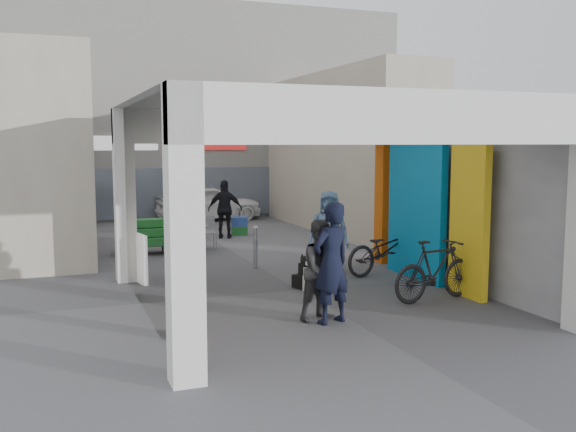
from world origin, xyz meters
name	(u,v)px	position (x,y,z in m)	size (l,w,h in m)	color
ground	(299,290)	(0.00, 0.00, 0.00)	(90.00, 90.00, 0.00)	#515156
arcade_canopy	(344,172)	(0.54, -0.82, 2.30)	(6.40, 6.45, 6.40)	silver
far_building	(167,112)	(0.00, 13.99, 3.99)	(18.00, 4.08, 8.00)	silver
plaza_bldg_left	(44,154)	(-4.50, 7.50, 2.50)	(2.00, 9.00, 5.00)	#BBB19B
plaza_bldg_right	(343,153)	(4.50, 7.50, 2.50)	(2.00, 9.00, 5.00)	#BBB19B
bollard_left	(185,251)	(-1.69, 2.53, 0.46)	(0.09, 0.09, 0.91)	#979A9F
bollard_center	(255,248)	(-0.12, 2.36, 0.47)	(0.09, 0.09, 0.93)	#979A9F
bollard_right	(329,245)	(1.67, 2.30, 0.44)	(0.09, 0.09, 0.88)	#979A9F
advert_board_near	(178,303)	(-2.75, -2.20, 0.51)	(0.20, 0.55, 1.00)	silver
advert_board_far	(141,259)	(-2.75, 1.65, 0.51)	(0.19, 0.55, 1.00)	silver
cafe_set	(189,240)	(-1.07, 5.02, 0.30)	(1.42, 1.15, 0.86)	#97989C
produce_stand	(143,241)	(-2.24, 5.12, 0.34)	(1.32, 0.71, 0.87)	black
crate_stack	(239,226)	(1.00, 7.47, 0.28)	(0.48, 0.39, 0.56)	#1A5D24
border_collie	(304,275)	(0.12, 0.02, 0.28)	(0.26, 0.51, 0.71)	black
man_with_dog	(331,263)	(-0.36, -2.28, 0.96)	(0.70, 0.46, 1.91)	black
man_back_turned	(323,270)	(-0.40, -2.05, 0.81)	(0.79, 0.61, 1.62)	#363638
man_elderly	(329,231)	(1.26, 1.40, 0.89)	(0.87, 0.57, 1.79)	#5379A2
man_crates	(225,209)	(0.43, 7.01, 0.86)	(1.01, 0.42, 1.72)	black
bicycle_front	(385,250)	(2.30, 0.75, 0.53)	(0.71, 2.03, 1.07)	black
bicycle_rear	(436,270)	(1.99, -1.63, 0.56)	(0.52, 1.85, 1.11)	black
white_van	(209,203)	(1.02, 11.50, 0.64)	(1.52, 3.78, 1.29)	white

